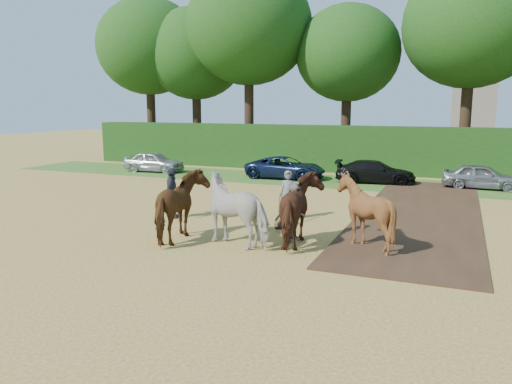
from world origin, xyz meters
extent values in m
plane|color=gold|center=(0.00, 0.00, 0.00)|extent=(120.00, 120.00, 0.00)
cube|color=#472D1C|center=(1.50, 7.00, 0.03)|extent=(4.50, 17.00, 0.05)
cube|color=#38601E|center=(0.00, 14.00, 0.01)|extent=(50.00, 5.00, 0.03)
cube|color=#14380F|center=(0.00, 18.50, 1.50)|extent=(46.00, 1.60, 3.00)
imported|color=#C4AE9A|center=(-1.96, 1.26, 0.92)|extent=(0.76, 0.94, 1.84)
imported|color=#292C37|center=(-7.36, 2.51, 0.98)|extent=(0.87, 1.24, 1.96)
imported|color=brown|center=(-5.33, -0.20, 1.12)|extent=(1.64, 2.81, 2.23)
imported|color=beige|center=(-3.47, 0.28, 1.12)|extent=(2.51, 2.25, 2.23)
imported|color=#4E2518|center=(-1.61, 0.77, 1.12)|extent=(1.64, 2.81, 2.23)
imported|color=brown|center=(0.25, 1.25, 1.12)|extent=(2.13, 2.31, 2.24)
cube|color=black|center=(-2.94, 2.80, 0.19)|extent=(0.53, 1.01, 0.37)
cube|color=brown|center=(-2.83, 2.18, 0.37)|extent=(0.36, 1.49, 0.11)
cylinder|color=brown|center=(-3.27, 3.34, 0.59)|extent=(0.39, 1.05, 0.78)
cylinder|color=brown|center=(-2.80, 3.42, 0.59)|extent=(0.10, 1.08, 0.78)
imported|color=gray|center=(-3.15, 4.06, 0.93)|extent=(0.75, 0.56, 1.87)
imported|color=#A9AAB0|center=(-15.60, 13.63, 0.67)|extent=(4.00, 1.74, 1.34)
imported|color=#152143|center=(-6.69, 14.05, 0.65)|extent=(4.73, 2.21, 1.31)
imported|color=black|center=(-1.49, 14.33, 0.64)|extent=(4.57, 2.28, 1.27)
imported|color=gray|center=(3.96, 14.42, 0.66)|extent=(3.95, 1.75, 1.32)
cylinder|color=#382616|center=(-21.00, 21.50, 2.93)|extent=(0.70, 0.70, 5.85)
ellipsoid|color=#163F11|center=(-21.00, 21.50, 9.00)|extent=(8.40, 8.40, 7.73)
cylinder|color=#382616|center=(-17.00, 22.00, 2.70)|extent=(0.70, 0.70, 5.40)
ellipsoid|color=#163F11|center=(-17.00, 22.00, 8.32)|extent=(7.80, 7.80, 7.18)
cylinder|color=#382616|center=(-12.00, 21.00, 3.26)|extent=(0.70, 0.70, 6.53)
ellipsoid|color=#163F11|center=(-12.00, 21.00, 9.97)|extent=(9.20, 9.20, 8.46)
cylinder|color=#382616|center=(-5.00, 22.50, 2.59)|extent=(0.70, 0.70, 5.17)
ellipsoid|color=#163F11|center=(-5.00, 22.50, 7.95)|extent=(7.40, 7.40, 6.81)
cylinder|color=#382616|center=(3.00, 21.50, 3.04)|extent=(0.70, 0.70, 6.08)
ellipsoid|color=#163F11|center=(3.00, 21.50, 9.30)|extent=(8.60, 8.60, 7.91)
cube|color=slate|center=(4.00, 55.00, 4.50)|extent=(5.00, 5.00, 9.00)
camera|label=1|loc=(2.83, -13.76, 4.32)|focal=35.00mm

